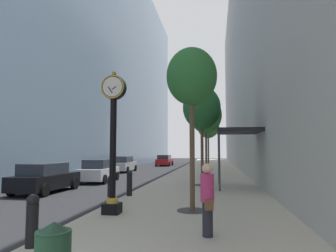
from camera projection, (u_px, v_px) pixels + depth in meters
The scene contains 18 objects.
ground_plane at pixel (173, 173), 30.05m from camera, with size 110.00×110.00×0.00m, color #262628.
sidewalk_right at pixel (208, 170), 32.48m from camera, with size 6.75×80.00×0.14m, color #BCB29E.
building_block_left at pixel (79, 40), 36.16m from camera, with size 9.00×80.00×31.14m.
building_block_right at pixel (280, 43), 32.35m from camera, with size 9.00×80.00×27.83m.
street_clock at pixel (113, 134), 10.15m from camera, with size 0.84×0.55×4.85m.
bollard_nearest at pixel (32, 219), 6.55m from camera, with size 0.28×0.28×1.15m.
bollard_third at pixel (111, 190), 11.46m from camera, with size 0.28×0.28×1.15m.
bollard_fourth at pixel (129, 183), 13.91m from camera, with size 0.28×0.28×1.15m.
street_tree_near at pixel (192, 78), 10.79m from camera, with size 1.83×1.83×5.84m.
street_tree_mid_near at pixel (202, 108), 18.41m from camera, with size 2.33×2.33×6.08m.
street_tree_mid_far at pixel (206, 115), 26.07m from camera, with size 2.78×2.78×6.78m.
street_tree_far at pixel (208, 126), 33.67m from camera, with size 2.49×2.49×6.34m.
pedestrian_walking at pixel (207, 197), 7.37m from camera, with size 0.40×0.50×1.79m.
storefront_awning at pixel (238, 132), 17.07m from camera, with size 2.40×3.60×3.30m.
car_black_near at pixel (45, 178), 15.98m from camera, with size 2.12×4.39×1.56m.
car_white_mid at pixel (99, 171), 21.24m from camera, with size 2.09×4.25×1.60m.
car_red_far at pixel (164, 160), 43.33m from camera, with size 2.09×4.59×1.57m.
car_silver_trailing at pixel (123, 164), 31.11m from camera, with size 2.09×4.64×1.62m.
Camera 1 is at (4.27, -3.04, 2.25)m, focal length 31.88 mm.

